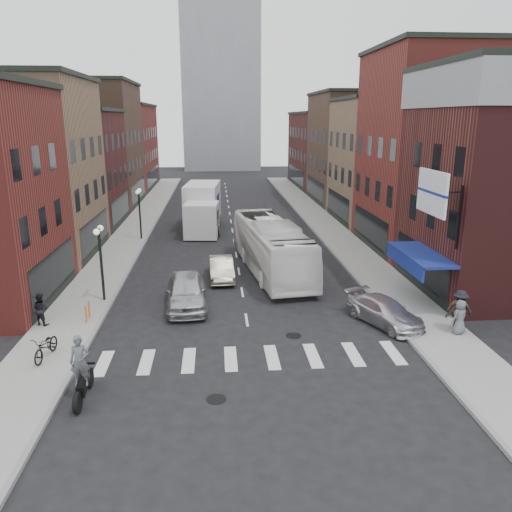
# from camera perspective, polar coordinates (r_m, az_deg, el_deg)

# --- Properties ---
(ground) EXTENTS (160.00, 160.00, 0.00)m
(ground) POSITION_cam_1_polar(r_m,az_deg,el_deg) (23.54, -0.93, -8.25)
(ground) COLOR black
(ground) RESTS_ON ground
(sidewalk_left) EXTENTS (3.00, 74.00, 0.15)m
(sidewalk_left) POSITION_cam_1_polar(r_m,az_deg,el_deg) (45.08, -13.64, 3.03)
(sidewalk_left) COLOR gray
(sidewalk_left) RESTS_ON ground
(sidewalk_right) EXTENTS (3.00, 74.00, 0.15)m
(sidewalk_right) POSITION_cam_1_polar(r_m,az_deg,el_deg) (45.59, 7.99, 3.46)
(sidewalk_right) COLOR gray
(sidewalk_right) RESTS_ON ground
(curb_left) EXTENTS (0.20, 74.00, 0.16)m
(curb_left) POSITION_cam_1_polar(r_m,az_deg,el_deg) (44.88, -11.74, 2.99)
(curb_left) COLOR gray
(curb_left) RESTS_ON ground
(curb_right) EXTENTS (0.20, 74.00, 0.16)m
(curb_right) POSITION_cam_1_polar(r_m,az_deg,el_deg) (45.30, 6.13, 3.34)
(curb_right) COLOR gray
(curb_right) RESTS_ON ground
(crosswalk_stripes) EXTENTS (12.00, 2.20, 0.01)m
(crosswalk_stripes) POSITION_cam_1_polar(r_m,az_deg,el_deg) (20.84, -0.38, -11.57)
(crosswalk_stripes) COLOR silver
(crosswalk_stripes) RESTS_ON ground
(bldg_left_mid_a) EXTENTS (10.30, 10.20, 12.30)m
(bldg_left_mid_a) POSITION_cam_1_polar(r_m,az_deg,el_deg) (38.18, -25.86, 8.99)
(bldg_left_mid_a) COLOR #926F50
(bldg_left_mid_a) RESTS_ON ground
(bldg_left_mid_b) EXTENTS (10.30, 10.20, 10.30)m
(bldg_left_mid_b) POSITION_cam_1_polar(r_m,az_deg,el_deg) (47.70, -21.49, 9.25)
(bldg_left_mid_b) COLOR #421717
(bldg_left_mid_b) RESTS_ON ground
(bldg_left_far_a) EXTENTS (10.30, 12.20, 13.30)m
(bldg_left_far_a) POSITION_cam_1_polar(r_m,az_deg,el_deg) (58.20, -18.57, 11.95)
(bldg_left_far_a) COLOR #503828
(bldg_left_far_a) RESTS_ON ground
(bldg_left_far_b) EXTENTS (10.30, 16.20, 11.30)m
(bldg_left_far_b) POSITION_cam_1_polar(r_m,az_deg,el_deg) (71.91, -15.88, 11.89)
(bldg_left_far_b) COLOR maroon
(bldg_left_far_b) RESTS_ON ground
(bldg_right_mid_a) EXTENTS (10.30, 10.20, 14.30)m
(bldg_right_mid_a) POSITION_cam_1_polar(r_m,az_deg,el_deg) (39.16, 20.49, 11.15)
(bldg_right_mid_a) COLOR maroon
(bldg_right_mid_a) RESTS_ON ground
(bldg_right_mid_b) EXTENTS (10.30, 10.20, 11.30)m
(bldg_right_mid_b) POSITION_cam_1_polar(r_m,az_deg,el_deg) (48.50, 15.37, 10.45)
(bldg_right_mid_b) COLOR #926F50
(bldg_right_mid_b) RESTS_ON ground
(bldg_right_far_a) EXTENTS (10.30, 12.20, 12.30)m
(bldg_right_far_a) POSITION_cam_1_polar(r_m,az_deg,el_deg) (58.91, 11.77, 11.96)
(bldg_right_far_a) COLOR #503828
(bldg_right_far_a) RESTS_ON ground
(bldg_right_far_b) EXTENTS (10.30, 16.20, 10.30)m
(bldg_right_far_b) POSITION_cam_1_polar(r_m,az_deg,el_deg) (72.50, 8.62, 11.93)
(bldg_right_far_b) COLOR #421717
(bldg_right_far_b) RESTS_ON ground
(awning_blue) EXTENTS (1.80, 5.00, 0.78)m
(awning_blue) POSITION_cam_1_polar(r_m,az_deg,el_deg) (27.00, 17.94, 0.03)
(awning_blue) COLOR navy
(awning_blue) RESTS_ON ground
(billboard_sign) EXTENTS (1.52, 3.00, 3.70)m
(billboard_sign) POSITION_cam_1_polar(r_m,az_deg,el_deg) (24.38, 19.65, 6.71)
(billboard_sign) COLOR black
(billboard_sign) RESTS_ON ground
(distant_tower) EXTENTS (14.00, 14.00, 50.00)m
(distant_tower) POSITION_cam_1_polar(r_m,az_deg,el_deg) (100.71, -4.15, 24.35)
(distant_tower) COLOR #9399A0
(distant_tower) RESTS_ON ground
(streetlamp_near) EXTENTS (0.32, 1.22, 4.11)m
(streetlamp_near) POSITION_cam_1_polar(r_m,az_deg,el_deg) (27.02, -17.39, 0.71)
(streetlamp_near) COLOR black
(streetlamp_near) RESTS_ON ground
(streetlamp_far) EXTENTS (0.32, 1.22, 4.11)m
(streetlamp_far) POSITION_cam_1_polar(r_m,az_deg,el_deg) (40.50, -13.20, 5.77)
(streetlamp_far) COLOR black
(streetlamp_far) RESTS_ON ground
(bike_rack) EXTENTS (0.08, 0.68, 0.80)m
(bike_rack) POSITION_cam_1_polar(r_m,az_deg,el_deg) (25.28, -18.70, -6.05)
(bike_rack) COLOR #D8590C
(bike_rack) RESTS_ON sidewalk_left
(box_truck) EXTENTS (3.26, 9.18, 3.91)m
(box_truck) POSITION_cam_1_polar(r_m,az_deg,el_deg) (43.65, -6.15, 5.46)
(box_truck) COLOR silver
(box_truck) RESTS_ON ground
(motorcycle_rider) EXTENTS (0.70, 2.38, 2.43)m
(motorcycle_rider) POSITION_cam_1_polar(r_m,az_deg,el_deg) (18.52, -19.35, -12.25)
(motorcycle_rider) COLOR black
(motorcycle_rider) RESTS_ON ground
(transit_bus) EXTENTS (4.32, 12.15, 3.31)m
(transit_bus) POSITION_cam_1_polar(r_m,az_deg,el_deg) (31.51, 1.72, 1.12)
(transit_bus) COLOR white
(transit_bus) RESTS_ON ground
(sedan_left_near) EXTENTS (2.34, 5.10, 1.70)m
(sedan_left_near) POSITION_cam_1_polar(r_m,az_deg,el_deg) (26.03, -7.99, -4.02)
(sedan_left_near) COLOR #B8B8BD
(sedan_left_near) RESTS_ON ground
(sedan_left_far) EXTENTS (1.57, 4.07, 1.32)m
(sedan_left_far) POSITION_cam_1_polar(r_m,az_deg,el_deg) (30.33, -3.98, -1.44)
(sedan_left_far) COLOR #B5AF92
(sedan_left_far) RESTS_ON ground
(curb_car) EXTENTS (3.35, 4.63, 1.24)m
(curb_car) POSITION_cam_1_polar(r_m,az_deg,el_deg) (24.55, 14.48, -6.17)
(curb_car) COLOR silver
(curb_car) RESTS_ON ground
(parked_bicycle) EXTENTS (0.92, 1.97, 1.00)m
(parked_bicycle) POSITION_cam_1_polar(r_m,az_deg,el_deg) (21.99, -22.87, -9.50)
(parked_bicycle) COLOR black
(parked_bicycle) RESTS_ON sidewalk_left
(ped_left_solo) EXTENTS (0.86, 0.69, 1.54)m
(ped_left_solo) POSITION_cam_1_polar(r_m,az_deg,el_deg) (25.33, -23.41, -5.60)
(ped_left_solo) COLOR black
(ped_left_solo) RESTS_ON sidewalk_left
(ped_right_a) EXTENTS (1.25, 0.63, 1.91)m
(ped_right_a) POSITION_cam_1_polar(r_m,az_deg,el_deg) (24.41, 22.24, -5.78)
(ped_right_a) COLOR black
(ped_right_a) RESTS_ON sidewalk_right
(ped_right_b) EXTENTS (1.13, 0.93, 1.72)m
(ped_right_b) POSITION_cam_1_polar(r_m,az_deg,el_deg) (24.68, 22.20, -5.79)
(ped_right_b) COLOR olive
(ped_right_b) RESTS_ON sidewalk_right
(ped_right_c) EXTENTS (0.91, 0.77, 1.59)m
(ped_right_c) POSITION_cam_1_polar(r_m,az_deg,el_deg) (24.11, 22.27, -6.46)
(ped_right_c) COLOR slate
(ped_right_c) RESTS_ON sidewalk_right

